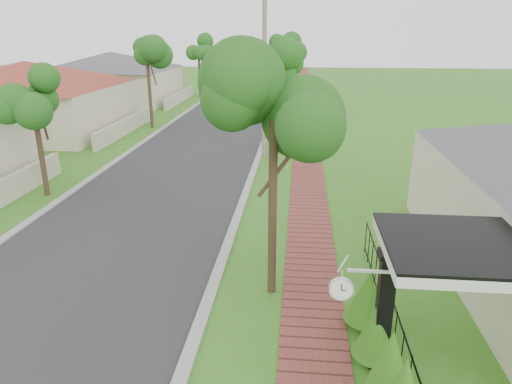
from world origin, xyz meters
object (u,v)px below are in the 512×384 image
at_px(parked_car_red, 265,107).
at_px(near_tree, 274,116).
at_px(utility_pole, 264,71).
at_px(parked_car_white, 278,87).
at_px(porch_post, 383,316).
at_px(station_clock, 343,287).

height_order(parked_car_red, near_tree, near_tree).
height_order(parked_car_red, utility_pole, utility_pole).
bearing_deg(parked_car_white, parked_car_red, -97.89).
distance_m(parked_car_white, utility_pole, 25.97).
bearing_deg(porch_post, parked_car_red, 99.18).
height_order(near_tree, utility_pole, utility_pole).
xyz_separation_m(porch_post, station_clock, (-0.87, -0.40, 0.83)).
height_order(utility_pole, station_clock, utility_pole).
xyz_separation_m(parked_car_white, station_clock, (3.28, -42.33, 1.17)).
relative_size(parked_car_red, parked_car_white, 0.95).
bearing_deg(utility_pole, station_clock, -80.50).
bearing_deg(near_tree, parked_car_red, 94.89).
distance_m(parked_car_red, near_tree, 25.98).
height_order(parked_car_white, utility_pole, utility_pole).
height_order(parked_car_white, near_tree, near_tree).
bearing_deg(parked_car_white, station_clock, -91.83).
height_order(near_tree, station_clock, near_tree).
bearing_deg(porch_post, near_tree, 133.23).
xyz_separation_m(porch_post, parked_car_white, (-4.15, 41.93, -0.34)).
height_order(porch_post, parked_car_white, porch_post).
relative_size(parked_car_red, station_clock, 4.21).
bearing_deg(near_tree, parked_car_white, 92.61).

